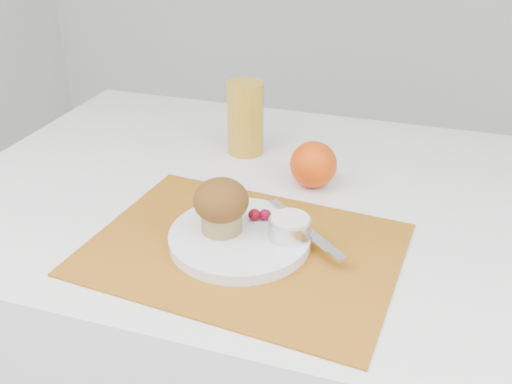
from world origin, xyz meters
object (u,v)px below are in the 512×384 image
(orange, at_px, (313,165))
(muffin, at_px, (221,205))
(table, at_px, (280,349))
(juice_glass, at_px, (245,118))
(plate, at_px, (240,238))

(orange, bearing_deg, muffin, -112.48)
(table, height_order, juice_glass, juice_glass)
(orange, relative_size, muffin, 1.01)
(orange, relative_size, juice_glass, 0.57)
(muffin, bearing_deg, table, 73.89)
(table, bearing_deg, orange, 47.27)
(plate, xyz_separation_m, orange, (0.06, 0.22, 0.03))
(plate, height_order, orange, orange)
(table, relative_size, plate, 5.54)
(plate, bearing_deg, orange, 74.28)
(orange, distance_m, muffin, 0.24)
(table, distance_m, plate, 0.43)
(table, xyz_separation_m, plate, (-0.02, -0.18, 0.39))
(table, height_order, orange, orange)
(orange, bearing_deg, plate, -105.72)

